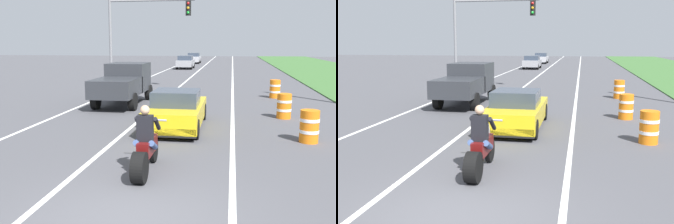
{
  "view_description": "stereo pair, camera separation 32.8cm",
  "coord_description": "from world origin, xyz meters",
  "views": [
    {
      "loc": [
        1.72,
        -6.09,
        3.02
      ],
      "look_at": [
        -0.1,
        4.97,
        1.0
      ],
      "focal_mm": 41.55,
      "sensor_mm": 36.0,
      "label": 1
    },
    {
      "loc": [
        2.04,
        -6.03,
        3.02
      ],
      "look_at": [
        -0.1,
        4.97,
        1.0
      ],
      "focal_mm": 41.55,
      "sensor_mm": 36.0,
      "label": 2
    }
  ],
  "objects": [
    {
      "name": "pickup_truck_left_lane_dark_grey",
      "position": [
        -3.48,
        12.21,
        1.11
      ],
      "size": [
        2.02,
        4.8,
        1.98
      ],
      "color": "#2D3035",
      "rests_on": "ground"
    },
    {
      "name": "traffic_light_mast_near",
      "position": [
        -4.35,
        18.62,
        4.06
      ],
      "size": [
        5.55,
        0.34,
        6.0
      ],
      "color": "gray",
      "rests_on": "ground"
    },
    {
      "name": "lane_stripe_left_solid",
      "position": [
        -5.4,
        20.0,
        0.0
      ],
      "size": [
        0.14,
        120.0,
        0.01
      ],
      "primitive_type": "cube",
      "color": "white",
      "rests_on": "ground"
    },
    {
      "name": "lane_stripe_right_solid",
      "position": [
        1.8,
        20.0,
        0.0
      ],
      "size": [
        0.14,
        120.0,
        0.01
      ],
      "primitive_type": "cube",
      "color": "white",
      "rests_on": "ground"
    },
    {
      "name": "distant_car_further_ahead",
      "position": [
        -3.73,
        50.33,
        0.77
      ],
      "size": [
        1.8,
        4.0,
        1.5
      ],
      "color": "#B2B2B7",
      "rests_on": "ground"
    },
    {
      "name": "distant_car_far_ahead",
      "position": [
        -3.56,
        38.56,
        0.77
      ],
      "size": [
        1.8,
        4.0,
        1.5
      ],
      "color": "#99999E",
      "rests_on": "ground"
    },
    {
      "name": "construction_barrel_nearest",
      "position": [
        4.09,
        5.97,
        0.5
      ],
      "size": [
        0.58,
        0.58,
        1.0
      ],
      "color": "orange",
      "rests_on": "ground"
    },
    {
      "name": "motorcycle_with_rider",
      "position": [
        -0.19,
        2.34,
        0.59
      ],
      "size": [
        0.7,
        2.21,
        1.62
      ],
      "color": "black",
      "rests_on": "ground"
    },
    {
      "name": "sports_car_yellow",
      "position": [
        -0.17,
        7.34,
        0.63
      ],
      "size": [
        1.84,
        4.3,
        1.37
      ],
      "color": "yellow",
      "rests_on": "ground"
    },
    {
      "name": "lane_stripe_centre_dashed",
      "position": [
        -1.8,
        20.0,
        0.0
      ],
      "size": [
        0.14,
        120.0,
        0.01
      ],
      "primitive_type": "cube",
      "color": "white",
      "rests_on": "ground"
    },
    {
      "name": "construction_barrel_mid",
      "position": [
        3.82,
        9.78,
        0.5
      ],
      "size": [
        0.58,
        0.58,
        1.0
      ],
      "color": "orange",
      "rests_on": "ground"
    },
    {
      "name": "ground_plane",
      "position": [
        0.0,
        0.0,
        0.0
      ],
      "size": [
        160.0,
        160.0,
        0.0
      ],
      "primitive_type": "plane",
      "color": "#4C4C51"
    },
    {
      "name": "construction_barrel_far",
      "position": [
        4.07,
        15.67,
        0.5
      ],
      "size": [
        0.58,
        0.58,
        1.0
      ],
      "color": "orange",
      "rests_on": "ground"
    }
  ]
}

